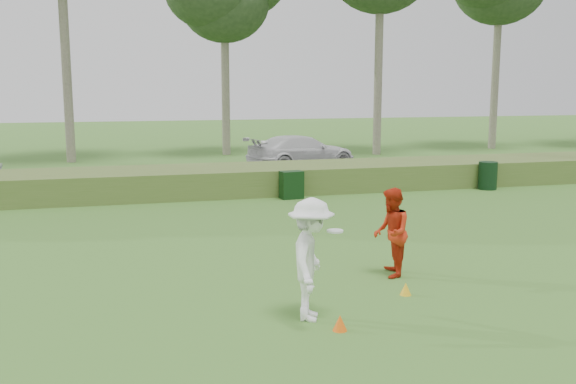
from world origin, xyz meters
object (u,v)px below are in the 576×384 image
object	(u,v)px
utility_cabinet	(291,185)
trash_bin	(488,176)
cone_orange	(340,323)
car_right	(302,152)
player_white	(311,259)
player_red	(391,232)
cone_yellow	(406,289)

from	to	relation	value
utility_cabinet	trash_bin	world-z (taller)	trash_bin
cone_orange	car_right	xyz separation A→B (m)	(4.82, 18.70, 0.67)
utility_cabinet	trash_bin	bearing A→B (deg)	-5.71
utility_cabinet	player_white	bearing A→B (deg)	-109.61
utility_cabinet	trash_bin	distance (m)	7.43
player_white	player_red	size ratio (longest dim) A/B	1.12
trash_bin	utility_cabinet	bearing A→B (deg)	-179.79
cone_yellow	trash_bin	size ratio (longest dim) A/B	0.23
utility_cabinet	car_right	size ratio (longest dim) A/B	0.18
player_red	car_right	size ratio (longest dim) A/B	0.35
cone_orange	trash_bin	world-z (taller)	trash_bin
cone_orange	player_white	bearing A→B (deg)	115.08
cone_orange	car_right	distance (m)	19.32
cone_orange	utility_cabinet	size ratio (longest dim) A/B	0.27
player_white	cone_orange	world-z (taller)	player_white
cone_yellow	utility_cabinet	world-z (taller)	utility_cabinet
cone_orange	trash_bin	distance (m)	15.14
utility_cabinet	trash_bin	size ratio (longest dim) A/B	0.92
cone_yellow	trash_bin	bearing A→B (deg)	51.72
cone_orange	utility_cabinet	world-z (taller)	utility_cabinet
player_red	utility_cabinet	size ratio (longest dim) A/B	1.91
player_red	car_right	world-z (taller)	player_red
utility_cabinet	cone_orange	bearing A→B (deg)	-107.56
player_red	cone_orange	bearing A→B (deg)	-19.37
player_white	car_right	distance (m)	18.80
cone_orange	cone_yellow	world-z (taller)	cone_orange
cone_orange	cone_yellow	size ratio (longest dim) A/B	1.09
cone_orange	cone_yellow	distance (m)	2.16
cone_orange	trash_bin	xyz separation A→B (m)	(9.80, 11.54, 0.38)
player_red	cone_orange	distance (m)	3.24
cone_orange	car_right	size ratio (longest dim) A/B	0.05
cone_yellow	trash_bin	world-z (taller)	trash_bin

